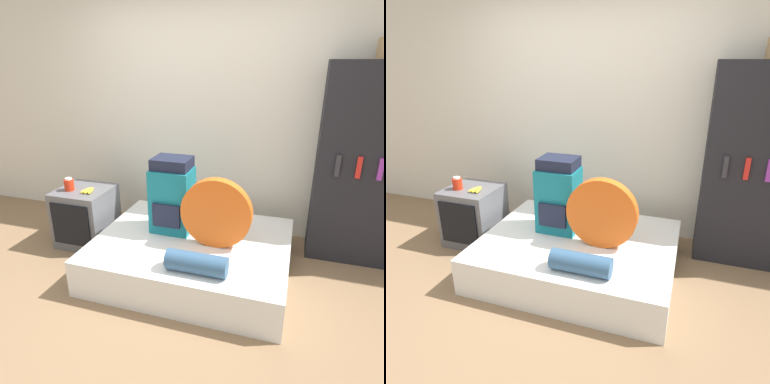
% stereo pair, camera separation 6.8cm
% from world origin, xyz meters
% --- Properties ---
extents(ground_plane, '(16.00, 16.00, 0.00)m').
position_xyz_m(ground_plane, '(0.00, 0.00, 0.00)').
color(ground_plane, '#846647').
extents(wall_back, '(8.00, 0.05, 2.60)m').
position_xyz_m(wall_back, '(0.00, 1.63, 1.30)').
color(wall_back, silver).
rests_on(wall_back, ground_plane).
extents(bed, '(1.71, 1.37, 0.33)m').
position_xyz_m(bed, '(0.19, 0.64, 0.16)').
color(bed, white).
rests_on(bed, ground_plane).
extents(backpack, '(0.37, 0.33, 0.70)m').
position_xyz_m(backpack, '(-0.05, 0.76, 0.67)').
color(backpack, '#14707F').
rests_on(backpack, bed).
extents(tent_bag, '(0.61, 0.10, 0.61)m').
position_xyz_m(tent_bag, '(0.41, 0.59, 0.63)').
color(tent_bag, '#E05B19').
rests_on(tent_bag, bed).
extents(sleeping_roll, '(0.47, 0.16, 0.16)m').
position_xyz_m(sleeping_roll, '(0.37, 0.14, 0.41)').
color(sleeping_roll, '#33567A').
rests_on(sleeping_roll, bed).
extents(television, '(0.53, 0.54, 0.60)m').
position_xyz_m(television, '(-1.05, 0.82, 0.30)').
color(television, '#5B5B60').
rests_on(television, ground_plane).
extents(canister, '(0.10, 0.10, 0.13)m').
position_xyz_m(canister, '(-1.16, 0.76, 0.66)').
color(canister, red).
rests_on(canister, television).
extents(banana_bunch, '(0.13, 0.17, 0.03)m').
position_xyz_m(banana_bunch, '(-0.94, 0.77, 0.62)').
color(banana_bunch, yellow).
rests_on(banana_bunch, television).
extents(bookshelf, '(0.85, 0.38, 1.84)m').
position_xyz_m(bookshelf, '(1.62, 1.35, 0.92)').
color(bookshelf, black).
rests_on(bookshelf, ground_plane).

